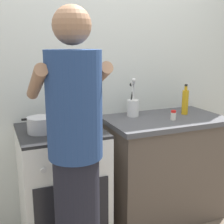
{
  "coord_description": "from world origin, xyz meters",
  "views": [
    {
      "loc": [
        -0.79,
        -1.89,
        1.51
      ],
      "look_at": [
        0.05,
        0.12,
        1.0
      ],
      "focal_mm": 47.04,
      "sensor_mm": 36.0,
      "label": 1
    }
  ],
  "objects_px": {
    "mixing_bowl": "(79,121)",
    "person": "(76,163)",
    "utensil_crock": "(133,106)",
    "spice_bottle": "(173,115)",
    "oil_bottle": "(185,102)",
    "pot": "(40,125)",
    "stove_range": "(62,186)"
  },
  "relations": [
    {
      "from": "mixing_bowl",
      "to": "person",
      "type": "distance_m",
      "value": 0.56
    },
    {
      "from": "utensil_crock",
      "to": "spice_bottle",
      "type": "height_order",
      "value": "utensil_crock"
    },
    {
      "from": "oil_bottle",
      "to": "utensil_crock",
      "type": "bearing_deg",
      "value": 165.81
    },
    {
      "from": "utensil_crock",
      "to": "person",
      "type": "height_order",
      "value": "person"
    },
    {
      "from": "pot",
      "to": "spice_bottle",
      "type": "relative_size",
      "value": 3.1
    },
    {
      "from": "utensil_crock",
      "to": "person",
      "type": "bearing_deg",
      "value": -135.22
    },
    {
      "from": "spice_bottle",
      "to": "person",
      "type": "distance_m",
      "value": 1.06
    },
    {
      "from": "spice_bottle",
      "to": "oil_bottle",
      "type": "bearing_deg",
      "value": 32.6
    },
    {
      "from": "utensil_crock",
      "to": "spice_bottle",
      "type": "distance_m",
      "value": 0.35
    },
    {
      "from": "mixing_bowl",
      "to": "spice_bottle",
      "type": "xyz_separation_m",
      "value": [
        0.78,
        -0.07,
        -0.01
      ]
    },
    {
      "from": "stove_range",
      "to": "spice_bottle",
      "type": "bearing_deg",
      "value": -5.68
    },
    {
      "from": "utensil_crock",
      "to": "spice_bottle",
      "type": "bearing_deg",
      "value": -45.45
    },
    {
      "from": "mixing_bowl",
      "to": "person",
      "type": "bearing_deg",
      "value": -108.55
    },
    {
      "from": "pot",
      "to": "person",
      "type": "relative_size",
      "value": 0.15
    },
    {
      "from": "mixing_bowl",
      "to": "oil_bottle",
      "type": "height_order",
      "value": "oil_bottle"
    },
    {
      "from": "mixing_bowl",
      "to": "oil_bottle",
      "type": "xyz_separation_m",
      "value": [
        0.98,
        0.06,
        0.06
      ]
    },
    {
      "from": "utensil_crock",
      "to": "mixing_bowl",
      "type": "bearing_deg",
      "value": -161.52
    },
    {
      "from": "stove_range",
      "to": "oil_bottle",
      "type": "xyz_separation_m",
      "value": [
        1.12,
        0.04,
        0.56
      ]
    },
    {
      "from": "stove_range",
      "to": "utensil_crock",
      "type": "distance_m",
      "value": 0.88
    },
    {
      "from": "stove_range",
      "to": "pot",
      "type": "distance_m",
      "value": 0.53
    },
    {
      "from": "pot",
      "to": "utensil_crock",
      "type": "relative_size",
      "value": 0.76
    },
    {
      "from": "stove_range",
      "to": "utensil_crock",
      "type": "bearing_deg",
      "value": 13.14
    },
    {
      "from": "pot",
      "to": "person",
      "type": "height_order",
      "value": "person"
    },
    {
      "from": "stove_range",
      "to": "utensil_crock",
      "type": "relative_size",
      "value": 2.72
    },
    {
      "from": "mixing_bowl",
      "to": "utensil_crock",
      "type": "relative_size",
      "value": 0.92
    },
    {
      "from": "person",
      "to": "spice_bottle",
      "type": "bearing_deg",
      "value": 25.51
    },
    {
      "from": "pot",
      "to": "utensil_crock",
      "type": "bearing_deg",
      "value": 12.4
    },
    {
      "from": "stove_range",
      "to": "mixing_bowl",
      "type": "bearing_deg",
      "value": -8.43
    },
    {
      "from": "stove_range",
      "to": "person",
      "type": "relative_size",
      "value": 0.53
    },
    {
      "from": "utensil_crock",
      "to": "oil_bottle",
      "type": "xyz_separation_m",
      "value": [
        0.45,
        -0.11,
        0.02
      ]
    },
    {
      "from": "stove_range",
      "to": "person",
      "type": "height_order",
      "value": "person"
    },
    {
      "from": "spice_bottle",
      "to": "oil_bottle",
      "type": "xyz_separation_m",
      "value": [
        0.21,
        0.13,
        0.07
      ]
    }
  ]
}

